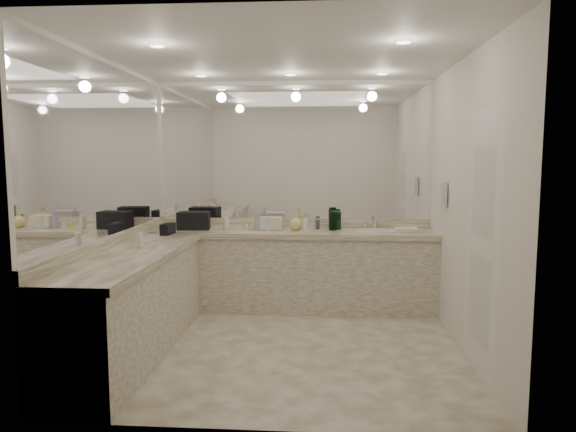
# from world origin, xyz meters

# --- Properties ---
(floor) EXTENTS (3.20, 3.20, 0.00)m
(floor) POSITION_xyz_m (0.00, 0.00, 0.00)
(floor) COLOR beige
(floor) RESTS_ON ground
(ceiling) EXTENTS (3.20, 3.20, 0.00)m
(ceiling) POSITION_xyz_m (0.00, 0.00, 2.60)
(ceiling) COLOR white
(ceiling) RESTS_ON floor
(wall_back) EXTENTS (3.20, 0.02, 2.60)m
(wall_back) POSITION_xyz_m (0.00, 1.50, 1.30)
(wall_back) COLOR silver
(wall_back) RESTS_ON floor
(wall_left) EXTENTS (0.02, 3.00, 2.60)m
(wall_left) POSITION_xyz_m (-1.60, 0.00, 1.30)
(wall_left) COLOR silver
(wall_left) RESTS_ON floor
(wall_right) EXTENTS (0.02, 3.00, 2.60)m
(wall_right) POSITION_xyz_m (1.60, 0.00, 1.30)
(wall_right) COLOR silver
(wall_right) RESTS_ON floor
(vanity_back_base) EXTENTS (3.20, 0.60, 0.84)m
(vanity_back_base) POSITION_xyz_m (0.00, 1.20, 0.42)
(vanity_back_base) COLOR silver
(vanity_back_base) RESTS_ON floor
(vanity_back_top) EXTENTS (3.20, 0.64, 0.06)m
(vanity_back_top) POSITION_xyz_m (0.00, 1.19, 0.87)
(vanity_back_top) COLOR beige
(vanity_back_top) RESTS_ON vanity_back_base
(vanity_left_base) EXTENTS (0.60, 2.40, 0.84)m
(vanity_left_base) POSITION_xyz_m (-1.30, -0.30, 0.42)
(vanity_left_base) COLOR silver
(vanity_left_base) RESTS_ON floor
(vanity_left_top) EXTENTS (0.64, 2.42, 0.06)m
(vanity_left_top) POSITION_xyz_m (-1.29, -0.30, 0.87)
(vanity_left_top) COLOR beige
(vanity_left_top) RESTS_ON vanity_left_base
(backsplash_back) EXTENTS (3.20, 0.04, 0.10)m
(backsplash_back) POSITION_xyz_m (0.00, 1.48, 0.95)
(backsplash_back) COLOR beige
(backsplash_back) RESTS_ON vanity_back_top
(backsplash_left) EXTENTS (0.04, 3.00, 0.10)m
(backsplash_left) POSITION_xyz_m (-1.58, 0.00, 0.95)
(backsplash_left) COLOR beige
(backsplash_left) RESTS_ON vanity_left_top
(mirror_back) EXTENTS (3.12, 0.01, 1.55)m
(mirror_back) POSITION_xyz_m (0.00, 1.49, 1.77)
(mirror_back) COLOR white
(mirror_back) RESTS_ON wall_back
(mirror_left) EXTENTS (0.01, 2.92, 1.55)m
(mirror_left) POSITION_xyz_m (-1.59, 0.00, 1.77)
(mirror_left) COLOR white
(mirror_left) RESTS_ON wall_left
(sink) EXTENTS (0.44, 0.44, 0.03)m
(sink) POSITION_xyz_m (0.95, 1.20, 0.90)
(sink) COLOR white
(sink) RESTS_ON vanity_back_top
(faucet) EXTENTS (0.24, 0.16, 0.14)m
(faucet) POSITION_xyz_m (0.95, 1.41, 0.97)
(faucet) COLOR silver
(faucet) RESTS_ON vanity_back_top
(wall_phone) EXTENTS (0.06, 0.10, 0.24)m
(wall_phone) POSITION_xyz_m (1.56, 0.70, 1.35)
(wall_phone) COLOR white
(wall_phone) RESTS_ON wall_right
(door) EXTENTS (0.02, 0.82, 2.10)m
(door) POSITION_xyz_m (1.59, -0.50, 1.05)
(door) COLOR white
(door) RESTS_ON wall_right
(black_toiletry_bag) EXTENTS (0.38, 0.26, 0.20)m
(black_toiletry_bag) POSITION_xyz_m (-1.13, 1.20, 1.00)
(black_toiletry_bag) COLOR black
(black_toiletry_bag) RESTS_ON vanity_back_top
(black_bag_spill) EXTENTS (0.12, 0.22, 0.11)m
(black_bag_spill) POSITION_xyz_m (-1.30, 0.77, 0.96)
(black_bag_spill) COLOR black
(black_bag_spill) RESTS_ON vanity_left_top
(cream_cosmetic_case) EXTENTS (0.25, 0.16, 0.14)m
(cream_cosmetic_case) POSITION_xyz_m (-0.24, 1.22, 0.97)
(cream_cosmetic_case) COLOR beige
(cream_cosmetic_case) RESTS_ON vanity_back_top
(hand_towel) EXTENTS (0.24, 0.17, 0.04)m
(hand_towel) POSITION_xyz_m (1.28, 1.19, 0.92)
(hand_towel) COLOR white
(hand_towel) RESTS_ON vanity_back_top
(lotion_left) EXTENTS (0.06, 0.06, 0.13)m
(lotion_left) POSITION_xyz_m (-1.30, -0.06, 0.97)
(lotion_left) COLOR white
(lotion_left) RESTS_ON vanity_left_top
(soap_bottle_a) EXTENTS (0.09, 0.09, 0.20)m
(soap_bottle_a) POSITION_xyz_m (-0.75, 1.17, 1.00)
(soap_bottle_a) COLOR silver
(soap_bottle_a) RESTS_ON vanity_back_top
(soap_bottle_b) EXTENTS (0.10, 0.11, 0.19)m
(soap_bottle_b) POSITION_xyz_m (-0.38, 1.23, 1.00)
(soap_bottle_b) COLOR #AFACCA
(soap_bottle_b) RESTS_ON vanity_back_top
(soap_bottle_c) EXTENTS (0.20, 0.20, 0.19)m
(soap_bottle_c) POSITION_xyz_m (0.05, 1.22, 1.00)
(soap_bottle_c) COLOR #DDCA76
(soap_bottle_c) RESTS_ON vanity_back_top
(green_bottle_0) EXTENTS (0.06, 0.06, 0.21)m
(green_bottle_0) POSITION_xyz_m (0.46, 1.22, 1.01)
(green_bottle_0) COLOR #0D4A23
(green_bottle_0) RESTS_ON vanity_back_top
(green_bottle_1) EXTENTS (0.07, 0.07, 0.22)m
(green_bottle_1) POSITION_xyz_m (0.48, 1.26, 1.01)
(green_bottle_1) COLOR #0D4A23
(green_bottle_1) RESTS_ON vanity_back_top
(green_bottle_2) EXTENTS (0.07, 0.07, 0.20)m
(green_bottle_2) POSITION_xyz_m (0.52, 1.31, 1.00)
(green_bottle_2) COLOR #0D4A23
(green_bottle_2) RESTS_ON vanity_back_top
(green_bottle_3) EXTENTS (0.07, 0.07, 0.18)m
(green_bottle_3) POSITION_xyz_m (0.47, 1.24, 0.99)
(green_bottle_3) COLOR #0D4A23
(green_bottle_3) RESTS_ON vanity_back_top
(green_bottle_4) EXTENTS (0.07, 0.07, 0.18)m
(green_bottle_4) POSITION_xyz_m (0.45, 1.30, 0.99)
(green_bottle_4) COLOR #0D4A23
(green_bottle_4) RESTS_ON vanity_back_top
(amenity_bottle_0) EXTENTS (0.05, 0.05, 0.11)m
(amenity_bottle_0) POSITION_xyz_m (0.29, 1.31, 0.95)
(amenity_bottle_0) COLOR #3F3F4C
(amenity_bottle_0) RESTS_ON vanity_back_top
(amenity_bottle_1) EXTENTS (0.06, 0.06, 0.14)m
(amenity_bottle_1) POSITION_xyz_m (0.15, 1.20, 0.97)
(amenity_bottle_1) COLOR white
(amenity_bottle_1) RESTS_ON vanity_back_top
(amenity_bottle_2) EXTENTS (0.05, 0.05, 0.15)m
(amenity_bottle_2) POSITION_xyz_m (-0.26, 1.16, 0.97)
(amenity_bottle_2) COLOR silver
(amenity_bottle_2) RESTS_ON vanity_back_top
(amenity_bottle_3) EXTENTS (0.04, 0.04, 0.07)m
(amenity_bottle_3) POSITION_xyz_m (-0.55, 1.31, 0.93)
(amenity_bottle_3) COLOR #F2D84C
(amenity_bottle_3) RESTS_ON vanity_back_top
(amenity_bottle_4) EXTENTS (0.04, 0.04, 0.07)m
(amenity_bottle_4) POSITION_xyz_m (-0.52, 1.19, 0.93)
(amenity_bottle_4) COLOR white
(amenity_bottle_4) RESTS_ON vanity_back_top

